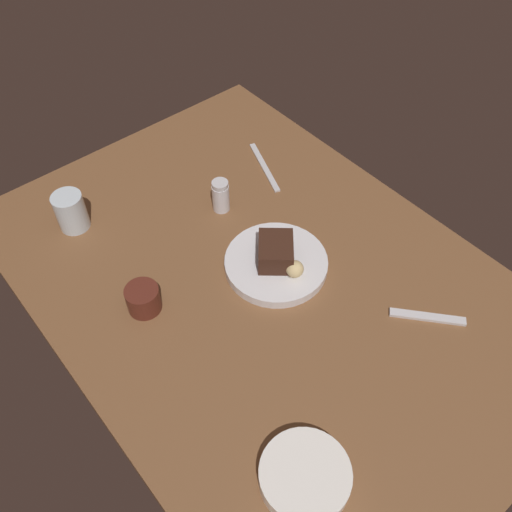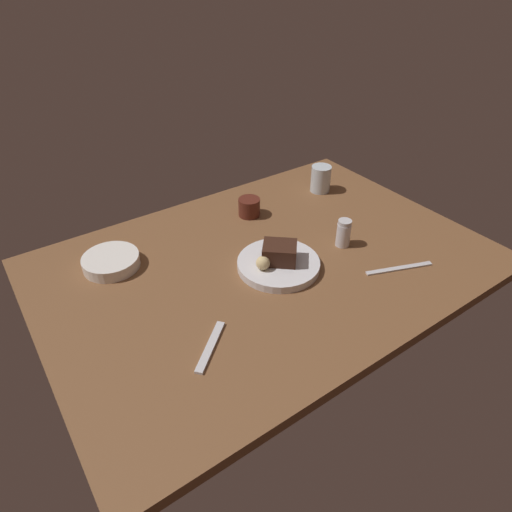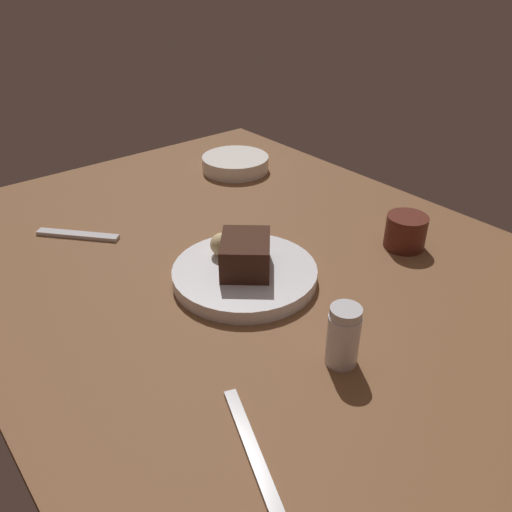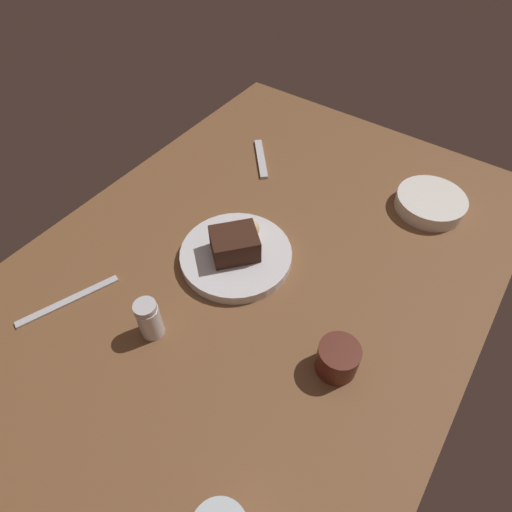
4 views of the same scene
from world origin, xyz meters
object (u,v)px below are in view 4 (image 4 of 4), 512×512
object	(u,v)px
dessert_spoon	(261,159)
side_bowl	(430,203)
dessert_plate	(236,256)
butter_knife	(68,301)
salt_shaker	(149,319)
coffee_cup	(338,359)
bread_roll	(250,229)
chocolate_cake_slice	(235,244)

from	to	relation	value
dessert_spoon	side_bowl	bearing A→B (deg)	-120.85
dessert_plate	dessert_spoon	xyz separation A→B (cm)	(29.45, 14.42, -0.74)
side_bowl	butter_knife	world-z (taller)	side_bowl
salt_shaker	coffee_cup	xyz separation A→B (cm)	(12.49, -29.27, -1.16)
bread_roll	salt_shaker	size ratio (longest dim) A/B	0.45
chocolate_cake_slice	bread_roll	distance (cm)	5.67
side_bowl	dessert_spoon	distance (cm)	41.13
coffee_cup	dessert_spoon	distance (cm)	56.92
salt_shaker	side_bowl	size ratio (longest dim) A/B	0.54
butter_knife	side_bowl	bearing A→B (deg)	164.93
chocolate_cake_slice	coffee_cup	size ratio (longest dim) A/B	1.29
dessert_spoon	chocolate_cake_slice	bearing A→B (deg)	165.13
chocolate_cake_slice	coffee_cup	xyz separation A→B (cm)	(-8.89, -27.34, -1.87)
chocolate_cake_slice	dessert_spoon	bearing A→B (deg)	25.92
dessert_plate	butter_knife	distance (cm)	32.35
butter_knife	coffee_cup	bearing A→B (deg)	130.79
salt_shaker	side_bowl	world-z (taller)	salt_shaker
salt_shaker	side_bowl	xyz separation A→B (cm)	(58.17, -27.98, -2.38)
chocolate_cake_slice	coffee_cup	world-z (taller)	chocolate_cake_slice
salt_shaker	butter_knife	distance (cm)	18.16
bread_roll	side_bowl	size ratio (longest dim) A/B	0.25
coffee_cup	chocolate_cake_slice	bearing A→B (deg)	72.00
dessert_plate	butter_knife	bearing A→B (deg)	143.79
coffee_cup	butter_knife	size ratio (longest dim) A/B	0.36
salt_shaker	bread_roll	bearing A→B (deg)	-3.40
bread_roll	side_bowl	bearing A→B (deg)	-40.23
bread_roll	butter_knife	xyz separation A→B (cm)	(-31.46, 18.80, -3.77)
bread_roll	side_bowl	distance (cm)	40.90
dessert_plate	salt_shaker	distance (cm)	21.91
dessert_plate	chocolate_cake_slice	world-z (taller)	chocolate_cake_slice
dessert_plate	coffee_cup	size ratio (longest dim) A/B	3.23
bread_roll	butter_knife	world-z (taller)	bread_roll
dessert_plate	salt_shaker	world-z (taller)	salt_shaker
coffee_cup	dessert_spoon	world-z (taller)	coffee_cup
dessert_plate	dessert_spoon	world-z (taller)	dessert_plate
chocolate_cake_slice	butter_knife	distance (cm)	32.46
chocolate_cake_slice	dessert_spoon	distance (cm)	33.31
chocolate_cake_slice	dessert_spoon	xyz separation A→B (cm)	(29.69, 14.43, -4.39)
bread_roll	coffee_cup	xyz separation A→B (cm)	(-14.50, -27.66, -1.15)
butter_knife	chocolate_cake_slice	bearing A→B (deg)	164.24
salt_shaker	coffee_cup	world-z (taller)	salt_shaker
side_bowl	chocolate_cake_slice	bearing A→B (deg)	144.69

